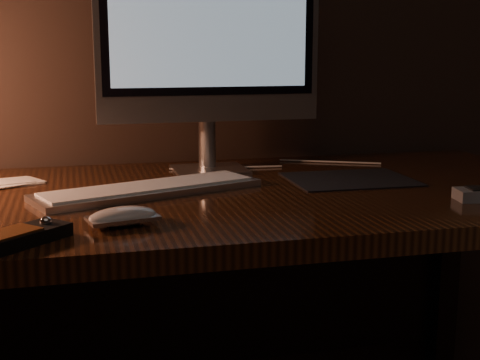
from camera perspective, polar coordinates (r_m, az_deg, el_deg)
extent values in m
cube|color=#3F1F0E|center=(1.36, -2.61, -1.79)|extent=(1.60, 0.75, 0.04)
cube|color=black|center=(2.03, 16.97, -8.89)|extent=(0.06, 0.06, 0.71)
cube|color=black|center=(1.76, -4.82, -8.08)|extent=(1.48, 0.02, 0.51)
cube|color=silver|center=(1.57, -2.60, 0.89)|extent=(0.17, 0.15, 0.01)
cylinder|color=silver|center=(1.59, -2.83, 3.18)|extent=(0.04, 0.04, 0.11)
cube|color=silver|center=(1.55, -2.68, 12.83)|extent=(0.51, 0.04, 0.42)
cube|color=black|center=(1.53, -2.55, 13.90)|extent=(0.49, 0.01, 0.35)
cube|color=#91AFC6|center=(1.53, -2.53, 13.91)|extent=(0.45, 0.01, 0.32)
cube|color=silver|center=(1.35, -7.77, -0.76)|extent=(0.48, 0.28, 0.02)
cube|color=black|center=(1.49, 9.36, 0.06)|extent=(0.27, 0.22, 0.00)
ellipsoid|color=white|center=(1.11, -9.96, -3.30)|extent=(0.12, 0.08, 0.02)
cube|color=black|center=(1.04, -18.67, -4.78)|extent=(0.17, 0.16, 0.02)
cube|color=brown|center=(1.03, -18.71, -4.20)|extent=(0.11, 0.11, 0.00)
sphere|color=silver|center=(1.03, -18.71, -4.11)|extent=(0.02, 0.02, 0.02)
cube|color=white|center=(1.51, -19.14, -0.22)|extent=(0.15, 0.13, 0.01)
cylinder|color=white|center=(1.64, 3.46, 1.24)|extent=(0.50, 0.17, 0.00)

